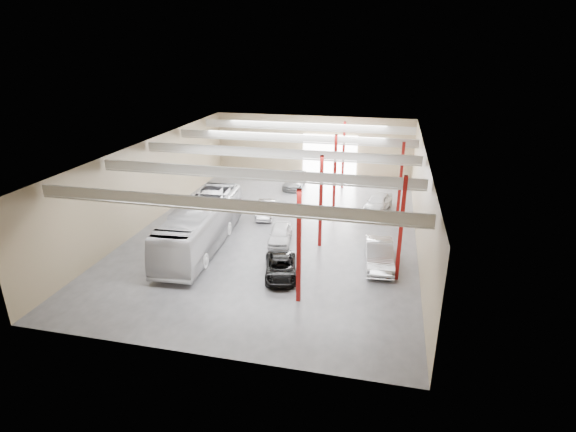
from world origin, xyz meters
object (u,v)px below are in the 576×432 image
at_px(black_sedan, 281,268).
at_px(car_row_c, 295,181).
at_px(car_row_a, 280,234).
at_px(car_right_near, 379,255).
at_px(coach_bus, 201,225).
at_px(car_row_b, 266,209).
at_px(car_right_far, 378,202).

height_order(black_sedan, car_row_c, car_row_c).
relative_size(car_row_a, car_right_near, 0.80).
height_order(black_sedan, car_right_near, car_right_near).
bearing_deg(car_row_c, coach_bus, -101.85).
xyz_separation_m(black_sedan, car_row_b, (-3.89, 10.40, 0.05)).
distance_m(coach_bus, car_row_a, 6.01).
distance_m(car_row_c, car_right_far, 10.29).
relative_size(black_sedan, car_right_far, 0.99).
bearing_deg(car_row_c, car_row_b, -93.39).
distance_m(coach_bus, car_row_c, 16.60).
xyz_separation_m(coach_bus, car_right_far, (12.60, 11.06, -0.99)).
xyz_separation_m(car_row_a, car_right_near, (7.56, -2.26, 0.15)).
xyz_separation_m(black_sedan, car_right_far, (5.72, 14.21, 0.15)).
xyz_separation_m(coach_bus, car_row_b, (2.99, 7.25, -1.08)).
xyz_separation_m(coach_bus, car_row_c, (3.65, 16.16, -1.10)).
bearing_deg(car_right_near, car_right_far, 87.60).
height_order(coach_bus, car_right_far, coach_bus).
height_order(coach_bus, car_right_near, coach_bus).
xyz_separation_m(car_row_b, car_right_near, (10.12, -7.46, 0.17)).
xyz_separation_m(coach_bus, car_row_a, (5.55, 2.05, -1.06)).
xyz_separation_m(black_sedan, car_row_c, (-3.22, 19.31, 0.04)).
height_order(black_sedan, car_row_b, car_row_b).
distance_m(car_row_b, car_row_c, 8.93).
bearing_deg(car_row_b, coach_bus, -120.55).
bearing_deg(car_row_c, black_sedan, -79.64).
relative_size(coach_bus, black_sedan, 2.82).
distance_m(black_sedan, car_row_b, 11.10).
bearing_deg(coach_bus, car_row_b, 63.93).
relative_size(black_sedan, car_row_c, 0.98).
height_order(coach_bus, car_row_c, coach_bus).
bearing_deg(car_row_a, car_row_b, 108.38).
relative_size(car_row_c, car_right_near, 0.89).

